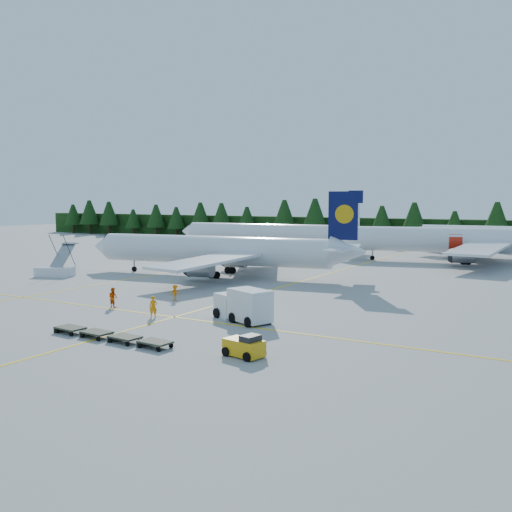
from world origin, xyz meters
The scene contains 15 objects.
ground centered at (0.00, 0.00, 0.00)m, with size 320.00×320.00×0.00m, color gray.
taxi_stripe_a centered at (-14.00, 20.00, 0.01)m, with size 0.25×120.00×0.01m, color yellow.
taxi_stripe_b centered at (6.00, 20.00, 0.01)m, with size 0.25×120.00×0.01m, color yellow.
taxi_stripe_cross centered at (0.00, -6.00, 0.01)m, with size 80.00×0.25×0.01m, color yellow.
treeline_hedge centered at (0.00, 82.00, 3.00)m, with size 220.00×4.00×6.00m, color black.
airliner_navy centered at (-7.39, 18.23, 3.37)m, with size 38.30×31.28×11.19m.
airliner_red centered at (17.47, 51.31, 3.59)m, with size 40.44×32.89×11.94m.
airliner_far_left centered at (-20.91, 55.16, 3.53)m, with size 38.73×7.25×11.27m.
airstairs centered at (-24.57, 7.32, 0.92)m, with size 5.42×7.16×4.23m.
service_truck centered at (11.88, -4.27, 1.39)m, with size 6.17×4.16×2.80m.
baggage_tug centered at (17.80, -13.60, 0.69)m, with size 2.86×1.90×1.41m.
dolly_train centered at (7.11, -14.77, 0.42)m, with size 10.81×1.67×0.13m.
crew_a centered at (4.54, -7.06, 0.95)m, with size 0.69×0.45×1.89m, color orange.
crew_b centered at (-1.88, -5.33, 0.95)m, with size 0.92×0.72×1.90m, color #E44E04.
crew_c centered at (0.96, 0.47, 0.82)m, with size 0.68×0.46×1.63m, color orange.
Camera 1 is at (36.70, -44.48, 10.16)m, focal length 40.00 mm.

